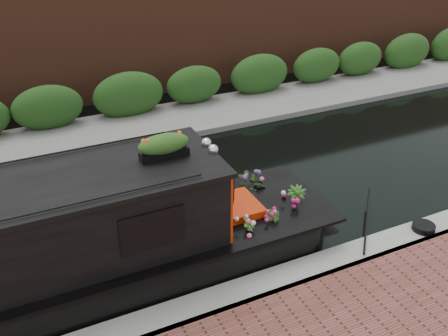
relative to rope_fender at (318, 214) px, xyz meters
name	(u,v)px	position (x,y,z in m)	size (l,w,h in m)	color
ground	(194,200)	(-2.04, 1.87, -0.16)	(80.00, 80.00, 0.00)	black
near_bank_coping	(267,293)	(-2.04, -1.43, -0.16)	(40.00, 0.60, 0.50)	gray
far_bank_path	(138,129)	(-2.04, 6.07, -0.16)	(40.00, 2.40, 0.34)	slate
far_hedge	(130,118)	(-2.04, 6.97, -0.16)	(40.00, 1.10, 2.80)	#1E4316
far_brick_wall	(112,96)	(-2.04, 9.07, -0.16)	(40.00, 1.00, 8.00)	#572E1D
rope_fender	(318,214)	(0.00, 0.00, 0.00)	(0.31, 0.31, 0.41)	brown
coiled_mooring_rope	(424,227)	(1.46, -1.44, 0.15)	(0.44, 0.44, 0.12)	black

